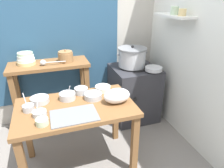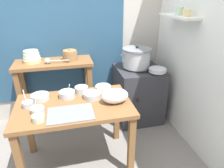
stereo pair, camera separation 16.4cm
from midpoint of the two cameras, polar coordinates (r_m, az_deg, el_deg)
The scene contains 21 objects.
ground_plane at distance 2.40m, azimuth -11.42°, elevation -21.30°, with size 9.00×9.00×0.00m, color gray.
wall_back at distance 2.82m, azimuth -15.17°, elevation 15.61°, with size 4.40×0.12×2.60m.
wall_right at distance 2.44m, azimuth 20.27°, elevation 13.65°, with size 0.30×3.20×2.60m.
prep_table at distance 2.03m, azimuth -12.28°, elevation -8.70°, with size 1.10×0.66×0.72m.
back_shelf_table at distance 2.72m, azimuth -18.44°, elevation 1.12°, with size 0.96×0.40×0.90m.
stove_block at distance 2.92m, azimuth 4.51°, elevation -2.40°, with size 0.60×0.61×0.78m.
steamer_pot at distance 2.72m, azimuth 3.92°, elevation 7.52°, with size 0.43×0.38×0.29m.
clay_pot at distance 2.63m, azimuth -14.63°, elevation 7.44°, with size 0.18×0.18×0.15m.
bowl_stack_enamel at distance 2.68m, azimuth -24.63°, elevation 6.38°, with size 0.21×0.21×0.15m.
ladle at distance 2.56m, azimuth -20.24°, elevation 5.62°, with size 0.29×0.07×0.07m.
serving_tray at distance 1.82m, azimuth -13.14°, elevation -8.64°, with size 0.40×0.28×0.01m, color slate.
plastic_bag at distance 1.94m, azimuth -1.04°, elevation -3.34°, with size 0.26×0.17×0.14m, color white.
wide_pan at distance 2.63m, azimuth 9.83°, elevation 4.21°, with size 0.22×0.22×0.05m, color #B7BABF.
prep_bowl_0 at distance 2.09m, azimuth -14.60°, elevation -3.26°, with size 0.16×0.16×0.14m.
prep_bowl_1 at distance 2.11m, azimuth -21.71°, elevation -4.13°, with size 0.18×0.18×0.05m.
prep_bowl_2 at distance 1.90m, azimuth -22.03°, elevation -7.63°, with size 0.12×0.12×0.18m.
prep_bowl_3 at distance 2.20m, azimuth -4.76°, elevation -1.22°, with size 0.17×0.17×0.05m.
prep_bowl_4 at distance 2.17m, azimuth -10.79°, elevation -1.82°, with size 0.14×0.14×0.06m.
prep_bowl_5 at distance 1.78m, azimuth -21.59°, elevation -9.80°, with size 0.10×0.10×0.05m.
prep_bowl_6 at distance 2.05m, azimuth -7.62°, elevation -3.29°, with size 0.18×0.18×0.06m.
prep_bowl_7 at distance 2.01m, azimuth -24.60°, elevation -6.10°, with size 0.10×0.10×0.17m.
Camera 1 is at (-0.17, -1.66, 1.70)m, focal length 32.64 mm.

